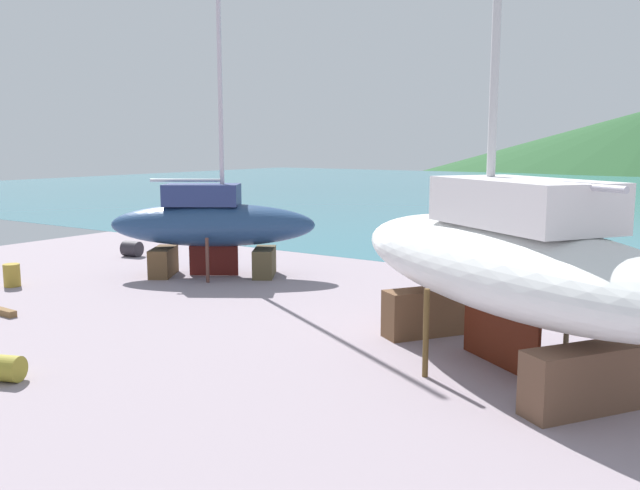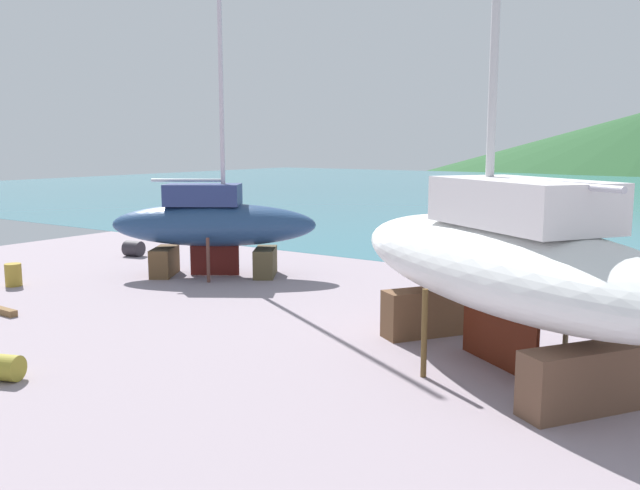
{
  "view_description": "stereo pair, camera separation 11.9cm",
  "coord_description": "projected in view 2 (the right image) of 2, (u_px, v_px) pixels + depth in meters",
  "views": [
    {
      "loc": [
        7.22,
        -15.29,
        4.71
      ],
      "look_at": [
        -3.24,
        0.22,
        1.87
      ],
      "focal_mm": 37.39,
      "sensor_mm": 36.0,
      "label": 1
    },
    {
      "loc": [
        7.32,
        -15.23,
        4.71
      ],
      "look_at": [
        -3.24,
        0.22,
        1.87
      ],
      "focal_mm": 37.39,
      "sensor_mm": 36.0,
      "label": 2
    }
  ],
  "objects": [
    {
      "name": "barrel_by_slipway",
      "position": [
        134.0,
        249.0,
        28.26
      ],
      "size": [
        0.86,
        0.78,
        0.65
      ],
      "primitive_type": "cylinder",
      "rotation": [
        1.57,
        0.0,
        1.75
      ],
      "color": "#2E2930",
      "rests_on": "ground"
    },
    {
      "name": "sailboat_mid_port",
      "position": [
        213.0,
        224.0,
        23.83
      ],
      "size": [
        7.33,
        5.75,
        13.32
      ],
      "rotation": [
        0.0,
        0.0,
        0.57
      ],
      "color": "brown",
      "rests_on": "ground"
    },
    {
      "name": "ground_plane",
      "position": [
        356.0,
        360.0,
        14.67
      ],
      "size": [
        44.86,
        44.86,
        0.0
      ],
      "primitive_type": "plane",
      "color": "gray"
    },
    {
      "name": "barrel_tipped_center",
      "position": [
        13.0,
        275.0,
        22.29
      ],
      "size": [
        0.75,
        0.75,
        0.76
      ],
      "primitive_type": "cylinder",
      "rotation": [
        0.0,
        0.0,
        0.91
      ],
      "color": "olive",
      "rests_on": "ground"
    },
    {
      "name": "sailboat_far_slipway",
      "position": [
        503.0,
        261.0,
        13.9
      ],
      "size": [
        10.49,
        8.57,
        17.89
      ],
      "rotation": [
        0.0,
        0.0,
        2.55
      ],
      "color": "brown",
      "rests_on": "ground"
    }
  ]
}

